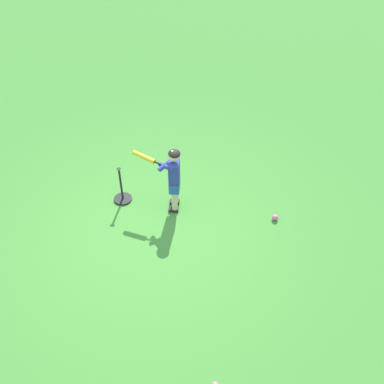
# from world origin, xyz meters

# --- Properties ---
(ground_plane) EXTENTS (40.00, 40.00, 0.00)m
(ground_plane) POSITION_xyz_m (0.00, 0.00, 0.00)
(ground_plane) COLOR #479338
(child_batter) EXTENTS (0.33, 0.78, 1.08)m
(child_batter) POSITION_xyz_m (-0.54, -0.00, 0.65)
(child_batter) COLOR #232328
(child_batter) RESTS_ON ground
(play_ball_far_left) EXTENTS (0.09, 0.09, 0.09)m
(play_ball_far_left) POSITION_xyz_m (-1.09, 1.45, 0.05)
(play_ball_far_left) COLOR pink
(play_ball_far_left) RESTS_ON ground
(batting_tee) EXTENTS (0.28, 0.28, 0.62)m
(batting_tee) POSITION_xyz_m (-0.26, -0.77, 0.10)
(batting_tee) COLOR black
(batting_tee) RESTS_ON ground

